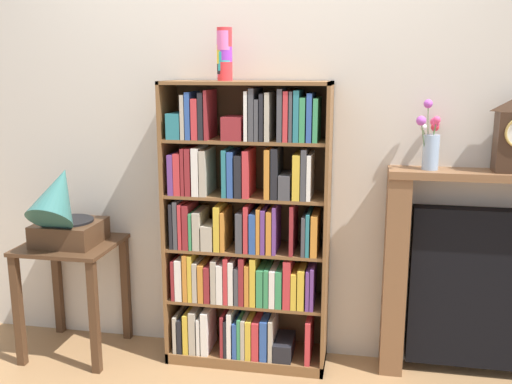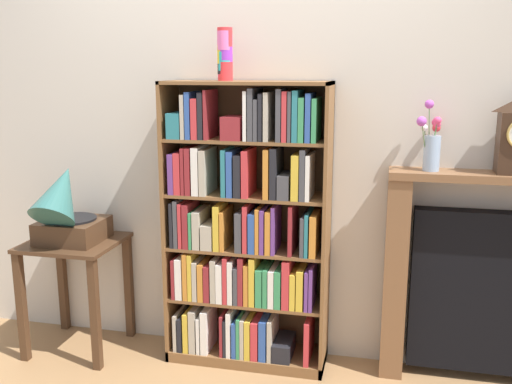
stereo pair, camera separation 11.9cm
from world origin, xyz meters
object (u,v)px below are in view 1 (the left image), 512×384
object	(u,v)px
side_table_left	(72,271)
bookshelf	(244,236)
flower_vase	(430,143)
fireplace_mantel	(491,279)
gramophone	(63,210)
cup_stack	(225,54)

from	to	relation	value
side_table_left	bookshelf	bearing A→B (deg)	4.82
flower_vase	fireplace_mantel	bearing A→B (deg)	2.32
fireplace_mantel	flower_vase	size ratio (longest dim) A/B	3.19
gramophone	fireplace_mantel	bearing A→B (deg)	5.31
cup_stack	side_table_left	xyz separation A→B (m)	(-0.88, -0.11, -1.20)
gramophone	flower_vase	size ratio (longest dim) A/B	1.43
gramophone	fireplace_mantel	xyz separation A→B (m)	(2.29, 0.21, -0.31)
bookshelf	fireplace_mantel	xyz separation A→B (m)	(1.30, 0.07, -0.18)
bookshelf	gramophone	distance (m)	1.01
gramophone	cup_stack	bearing A→B (deg)	10.48
cup_stack	flower_vase	distance (m)	1.14
gramophone	flower_vase	xyz separation A→B (m)	(1.94, 0.20, 0.40)
gramophone	fireplace_mantel	distance (m)	2.32
cup_stack	gramophone	bearing A→B (deg)	-169.52
bookshelf	cup_stack	distance (m)	0.97
bookshelf	side_table_left	distance (m)	1.02
gramophone	bookshelf	bearing A→B (deg)	8.16
bookshelf	flower_vase	size ratio (longest dim) A/B	4.44
side_table_left	gramophone	world-z (taller)	gramophone
fireplace_mantel	flower_vase	distance (m)	0.79
cup_stack	fireplace_mantel	bearing A→B (deg)	2.01
bookshelf	gramophone	bearing A→B (deg)	-171.84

